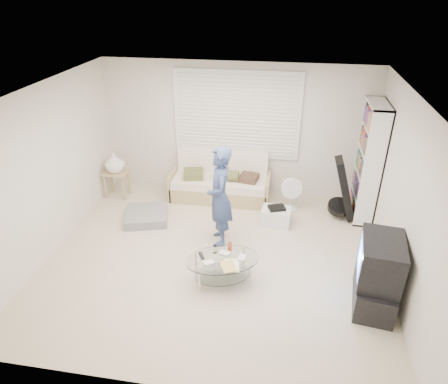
% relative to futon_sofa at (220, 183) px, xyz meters
% --- Properties ---
extents(ground, '(5.00, 5.00, 0.00)m').
position_rel_futon_sofa_xyz_m(ground, '(0.25, -1.87, -0.30)').
color(ground, '#BBA992').
rests_on(ground, ground).
extents(room_shell, '(5.02, 4.52, 2.51)m').
position_rel_futon_sofa_xyz_m(room_shell, '(0.25, -1.39, 1.33)').
color(room_shell, beige).
rests_on(room_shell, ground).
extents(window_blinds, '(2.32, 0.08, 1.62)m').
position_rel_futon_sofa_xyz_m(window_blinds, '(0.25, 0.33, 1.25)').
color(window_blinds, silver).
rests_on(window_blinds, ground).
extents(futon_sofa, '(1.87, 0.76, 0.91)m').
position_rel_futon_sofa_xyz_m(futon_sofa, '(0.00, 0.00, 0.00)').
color(futon_sofa, tan).
rests_on(futon_sofa, ground).
extents(grey_floor_pillow, '(0.87, 0.87, 0.16)m').
position_rel_futon_sofa_xyz_m(grey_floor_pillow, '(-1.14, -1.01, -0.22)').
color(grey_floor_pillow, gray).
rests_on(grey_floor_pillow, ground).
extents(side_table, '(0.46, 0.37, 0.90)m').
position_rel_futon_sofa_xyz_m(side_table, '(-1.97, -0.26, 0.37)').
color(side_table, tan).
rests_on(side_table, ground).
extents(bookshelf, '(0.32, 0.86, 2.04)m').
position_rel_futon_sofa_xyz_m(bookshelf, '(2.57, -0.21, 0.72)').
color(bookshelf, white).
rests_on(bookshelf, ground).
extents(guitar_case, '(0.46, 0.41, 1.09)m').
position_rel_futon_sofa_xyz_m(guitar_case, '(2.22, -0.38, 0.19)').
color(guitar_case, black).
rests_on(guitar_case, ground).
extents(floor_fan, '(0.40, 0.26, 0.64)m').
position_rel_futon_sofa_xyz_m(floor_fan, '(1.34, -0.24, 0.07)').
color(floor_fan, white).
rests_on(floor_fan, ground).
extents(storage_bin, '(0.52, 0.39, 0.34)m').
position_rel_futon_sofa_xyz_m(storage_bin, '(1.11, -0.78, -0.14)').
color(storage_bin, white).
rests_on(storage_bin, ground).
extents(tv_unit, '(0.59, 0.95, 0.98)m').
position_rel_futon_sofa_xyz_m(tv_unit, '(2.44, -2.48, 0.17)').
color(tv_unit, black).
rests_on(tv_unit, ground).
extents(coffee_table, '(1.18, 0.96, 0.50)m').
position_rel_futon_sofa_xyz_m(coffee_table, '(0.45, -2.38, 0.01)').
color(coffee_table, silver).
rests_on(coffee_table, ground).
extents(standing_person, '(0.52, 0.67, 1.62)m').
position_rel_futon_sofa_xyz_m(standing_person, '(0.24, -1.44, 0.51)').
color(standing_person, navy).
rests_on(standing_person, ground).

